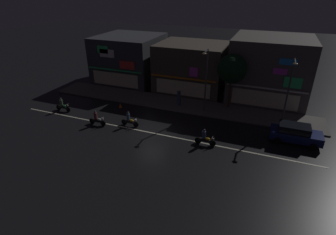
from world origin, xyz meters
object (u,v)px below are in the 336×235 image
object	(u,v)px
streetlamp_mid	(290,86)
traffic_cone	(120,105)
pedestrian_on_sidewalk	(179,98)
motorcycle_trailing_far	(129,120)
parked_car_near_kerb	(295,133)
motorcycle_following	(97,119)
motorcycle_lead	(62,105)
streetlamp_west	(206,76)
motorcycle_opposite_lane	(205,138)

from	to	relation	value
streetlamp_mid	traffic_cone	distance (m)	17.87
pedestrian_on_sidewalk	motorcycle_trailing_far	distance (m)	7.00
streetlamp_mid	parked_car_near_kerb	size ratio (longest dim) A/B	1.49
streetlamp_mid	pedestrian_on_sidewalk	world-z (taller)	streetlamp_mid
parked_car_near_kerb	motorcycle_following	size ratio (longest dim) A/B	2.26
pedestrian_on_sidewalk	parked_car_near_kerb	bearing A→B (deg)	58.44
motorcycle_trailing_far	motorcycle_following	bearing A→B (deg)	-155.06
pedestrian_on_sidewalk	motorcycle_lead	distance (m)	13.01
streetlamp_west	streetlamp_mid	size ratio (longest dim) A/B	1.05
parked_car_near_kerb	motorcycle_lead	xyz separation A→B (m)	(-23.77, -2.24, -0.24)
pedestrian_on_sidewalk	streetlamp_west	bearing A→B (deg)	64.24
pedestrian_on_sidewalk	motorcycle_opposite_lane	world-z (taller)	pedestrian_on_sidewalk
streetlamp_west	motorcycle_trailing_far	distance (m)	9.05
pedestrian_on_sidewalk	motorcycle_lead	size ratio (longest dim) A/B	1.00
motorcycle_trailing_far	traffic_cone	distance (m)	4.73
pedestrian_on_sidewalk	motorcycle_following	bearing A→B (deg)	-54.69
streetlamp_mid	motorcycle_opposite_lane	world-z (taller)	streetlamp_mid
motorcycle_lead	motorcycle_opposite_lane	distance (m)	16.49
parked_car_near_kerb	motorcycle_lead	distance (m)	23.87
pedestrian_on_sidewalk	motorcycle_opposite_lane	distance (m)	8.56
streetlamp_west	motorcycle_opposite_lane	bearing A→B (deg)	-74.52
motorcycle_lead	motorcycle_opposite_lane	world-z (taller)	same
parked_car_near_kerb	traffic_cone	bearing A→B (deg)	-2.72
streetlamp_west	traffic_cone	distance (m)	10.21
streetlamp_west	parked_car_near_kerb	world-z (taller)	streetlamp_west
motorcycle_trailing_far	traffic_cone	bearing A→B (deg)	139.08
motorcycle_opposite_lane	traffic_cone	xyz separation A→B (m)	(-10.97, 4.23, -0.36)
motorcycle_following	motorcycle_trailing_far	world-z (taller)	same
motorcycle_opposite_lane	traffic_cone	distance (m)	11.76
streetlamp_west	motorcycle_lead	xyz separation A→B (m)	(-14.67, -5.30, -3.51)
streetlamp_west	streetlamp_mid	world-z (taller)	streetlamp_west
pedestrian_on_sidewalk	motorcycle_trailing_far	size ratio (longest dim) A/B	1.00
streetlamp_west	parked_car_near_kerb	bearing A→B (deg)	-18.64
streetlamp_mid	parked_car_near_kerb	xyz separation A→B (m)	(1.01, -3.57, -3.11)
motorcycle_opposite_lane	streetlamp_mid	bearing A→B (deg)	-135.74
streetlamp_west	motorcycle_following	bearing A→B (deg)	-143.86
pedestrian_on_sidewalk	streetlamp_mid	bearing A→B (deg)	74.70
streetlamp_mid	pedestrian_on_sidewalk	distance (m)	11.56
streetlamp_mid	parked_car_near_kerb	distance (m)	4.84
motorcycle_following	motorcycle_opposite_lane	xyz separation A→B (m)	(10.97, 0.28, 0.00)
streetlamp_mid	pedestrian_on_sidewalk	xyz separation A→B (m)	(-11.17, 0.09, -2.96)
motorcycle_opposite_lane	motorcycle_trailing_far	world-z (taller)	same
motorcycle_trailing_far	pedestrian_on_sidewalk	bearing A→B (deg)	72.38
motorcycle_opposite_lane	motorcycle_trailing_far	distance (m)	7.87
pedestrian_on_sidewalk	motorcycle_following	xyz separation A→B (m)	(-6.10, -7.31, -0.39)
streetlamp_west	motorcycle_following	size ratio (longest dim) A/B	3.55
parked_car_near_kerb	motorcycle_following	distance (m)	18.65
motorcycle_following	parked_car_near_kerb	bearing A→B (deg)	-172.24
streetlamp_mid	traffic_cone	world-z (taller)	streetlamp_mid
parked_car_near_kerb	motorcycle_following	world-z (taller)	parked_car_near_kerb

